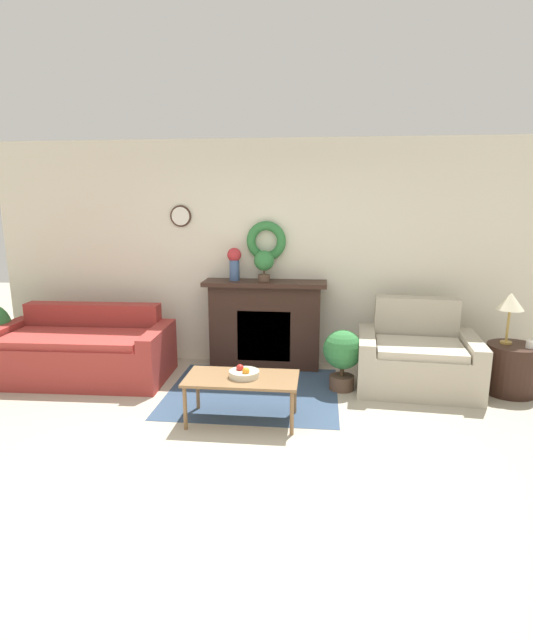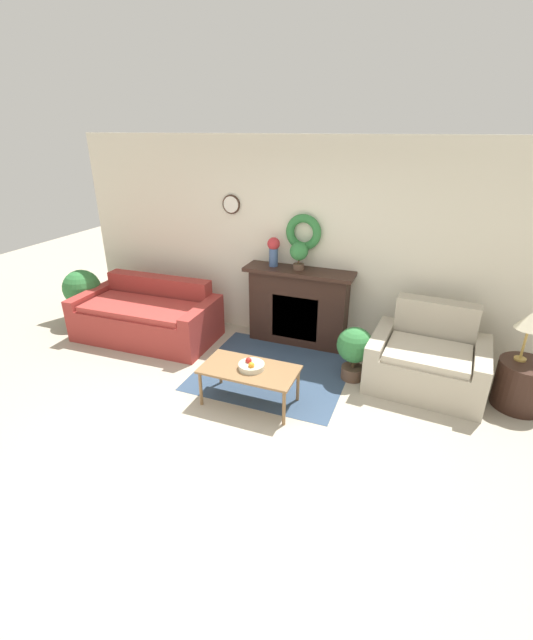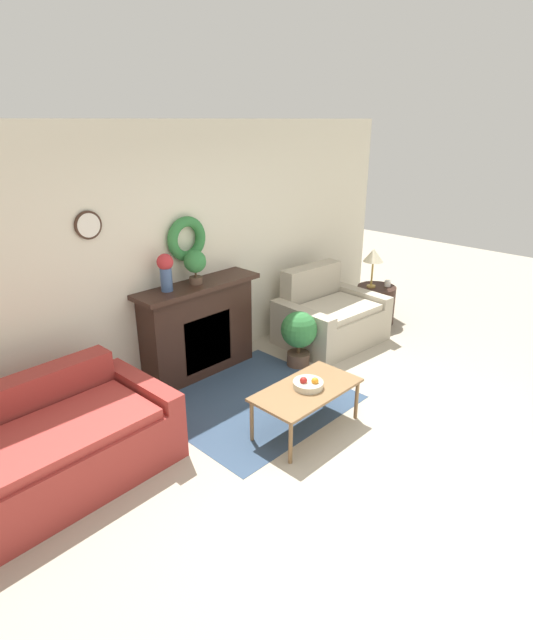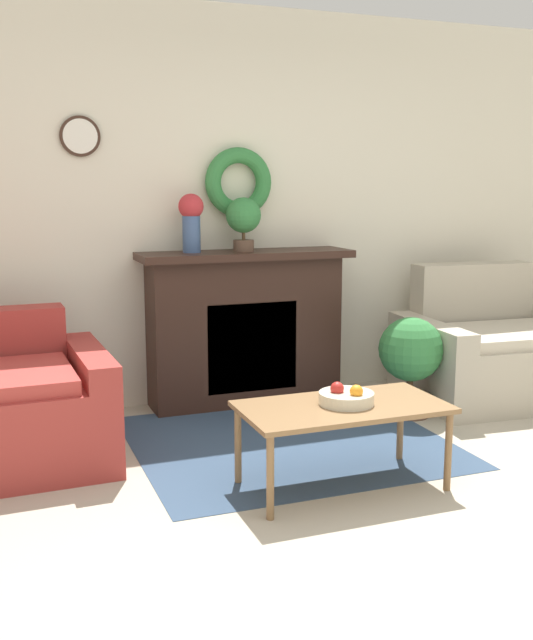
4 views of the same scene
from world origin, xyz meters
name	(u,v)px [view 1 (image 1 of 4)]	position (x,y,z in m)	size (l,w,h in m)	color
ground_plane	(235,460)	(0.00, 0.00, 0.00)	(16.00, 16.00, 0.00)	#ADA38E
floor_rug	(253,392)	(-0.06, 1.44, 0.00)	(1.80, 1.64, 0.01)	#334760
wall_back	(269,255)	(0.00, 2.52, 1.35)	(6.80, 0.17, 2.70)	beige
fireplace	(265,324)	(-0.02, 2.32, 0.54)	(1.46, 0.41, 1.07)	#331E16
couch_left	(83,352)	(-2.06, 1.69, 0.31)	(1.99, 1.06, 0.80)	#9E332D
loveseat_right	(417,358)	(1.70, 1.82, 0.32)	(1.33, 1.06, 0.93)	#B2A893
coffee_table	(242,381)	(-0.06, 0.72, 0.39)	(1.03, 0.54, 0.43)	olive
fruit_bowl	(244,373)	(-0.04, 0.73, 0.47)	(0.28, 0.28, 0.11)	beige
side_table_by_loveseat	(511,369)	(2.66, 1.74, 0.26)	(0.53, 0.53, 0.53)	#331E16
table_lamp	(511,303)	(2.60, 1.79, 0.97)	(0.28, 0.28, 0.54)	#B28E42
mug	(530,344)	(2.79, 1.64, 0.57)	(0.09, 0.09, 0.08)	silver
vase_on_mantel_left	(234,261)	(-0.39, 2.32, 1.29)	(0.17, 0.17, 0.39)	#3D5684
potted_plant_on_mantel	(264,262)	(-0.04, 2.30, 1.29)	(0.24, 0.24, 0.36)	brown
potted_plant_floor_by_loveseat	(343,354)	(0.89, 1.63, 0.40)	(0.42, 0.42, 0.66)	brown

